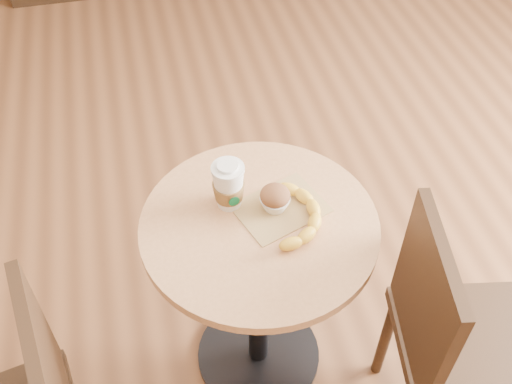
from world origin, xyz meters
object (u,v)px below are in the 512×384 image
(chair_right, at_px, (452,339))
(coffee_cup, at_px, (229,187))
(cafe_table, at_px, (259,272))
(banana, at_px, (298,214))
(muffin, at_px, (275,198))

(chair_right, xyz_separation_m, coffee_cup, (-0.54, 0.43, 0.31))
(cafe_table, bearing_deg, banana, -6.52)
(cafe_table, xyz_separation_m, chair_right, (0.47, -0.34, -0.01))
(cafe_table, distance_m, banana, 0.27)
(chair_right, height_order, coffee_cup, chair_right)
(cafe_table, bearing_deg, muffin, 36.82)
(muffin, bearing_deg, coffee_cup, 158.52)
(coffee_cup, distance_m, muffin, 0.13)
(chair_right, distance_m, coffee_cup, 0.75)
(muffin, bearing_deg, banana, -45.20)
(banana, bearing_deg, cafe_table, -167.78)
(chair_right, distance_m, muffin, 0.63)
(cafe_table, distance_m, coffee_cup, 0.32)
(coffee_cup, bearing_deg, banana, -38.23)
(cafe_table, height_order, muffin, muffin)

